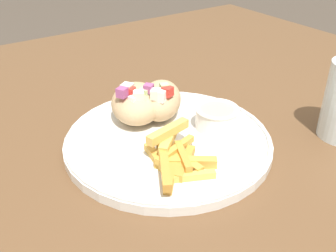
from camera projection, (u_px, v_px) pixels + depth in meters
name	position (u px, v px, depth m)	size (l,w,h in m)	color
table	(199.00, 176.00, 0.65)	(1.28, 1.28, 0.72)	brown
plate	(168.00, 140.00, 0.59)	(0.31, 0.31, 0.02)	white
pita_sandwich_near	(136.00, 103.00, 0.63)	(0.13, 0.12, 0.07)	tan
pita_sandwich_far	(160.00, 100.00, 0.64)	(0.12, 0.12, 0.07)	tan
fries_pile	(175.00, 157.00, 0.53)	(0.11, 0.10, 0.04)	gold
sauce_ramekin	(218.00, 117.00, 0.61)	(0.07, 0.07, 0.04)	white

